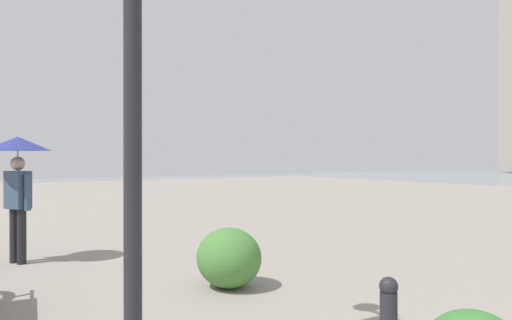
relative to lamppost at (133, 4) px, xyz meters
name	(u,v)px	position (x,y,z in m)	size (l,w,h in m)	color
lamppost	(133,4)	(0.00, 0.00, 0.00)	(0.98, 0.28, 4.35)	#232328
pedestrian	(18,163)	(4.93, 0.22, -1.27)	(1.00, 1.00, 2.03)	black
shrub_round	(229,258)	(1.84, -1.90, -2.48)	(0.92, 0.82, 0.78)	#477F38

